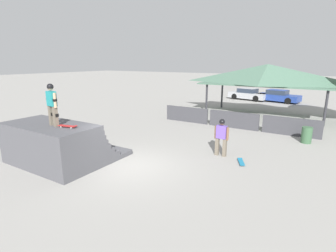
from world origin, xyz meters
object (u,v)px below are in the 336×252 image
trash_bin (307,135)px  parked_car_silver (248,94)px  skateboard_on_deck (68,126)px  bystander_walking (221,134)px  parked_car_blue (278,96)px  skateboard_on_ground (241,162)px  skater_on_deck (52,102)px

trash_bin → parked_car_silver: parked_car_silver is taller
skateboard_on_deck → parked_car_silver: skateboard_on_deck is taller
bystander_walking → parked_car_blue: bystander_walking is taller
bystander_walking → parked_car_silver: (-3.81, 18.51, -0.40)m
bystander_walking → parked_car_blue: 18.53m
skateboard_on_ground → trash_bin: 5.06m
skater_on_deck → skateboard_on_ground: skater_on_deck is taller
skateboard_on_deck → parked_car_blue: size_ratio=0.18×
skater_on_deck → trash_bin: (8.32, 8.91, -2.25)m
parked_car_silver → parked_car_blue: size_ratio=0.98×
bystander_walking → trash_bin: bearing=-125.3°
skater_on_deck → parked_car_blue: size_ratio=0.37×
skateboard_on_ground → trash_bin: (2.08, 4.59, 0.37)m
skateboard_on_deck → skateboard_on_ground: (5.54, 4.22, -1.72)m
bystander_walking → parked_car_blue: (-0.70, 18.51, -0.40)m
skater_on_deck → skateboard_on_ground: 8.03m
skater_on_deck → bystander_walking: 7.19m
skater_on_deck → trash_bin: skater_on_deck is taller
skateboard_on_ground → parked_car_silver: (-4.87, 18.89, 0.54)m
skater_on_deck → parked_car_silver: 23.34m
skateboard_on_ground → parked_car_silver: bearing=-10.8°
trash_bin → parked_car_blue: parked_car_blue is taller
parked_car_silver → parked_car_blue: same height
trash_bin → parked_car_silver: size_ratio=0.19×
skater_on_deck → skateboard_on_deck: size_ratio=2.06×
trash_bin → parked_car_blue: size_ratio=0.19×
skateboard_on_ground → skateboard_on_deck: bearing=102.0°
bystander_walking → parked_car_silver: bearing=-76.9°
bystander_walking → trash_bin: bystander_walking is taller
skateboard_on_deck → parked_car_silver: size_ratio=0.18×
bystander_walking → skater_on_deck: bearing=43.8°
trash_bin → parked_car_blue: 14.81m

